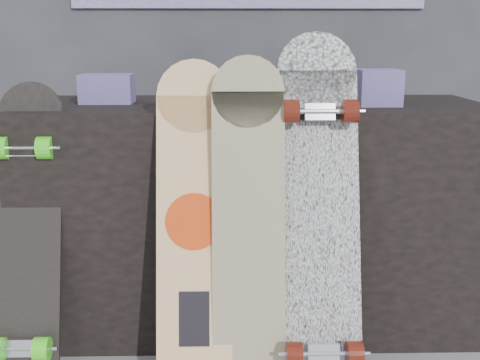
{
  "coord_description": "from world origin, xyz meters",
  "views": [
    {
      "loc": [
        -0.1,
        -1.6,
        1.03
      ],
      "look_at": [
        -0.06,
        0.2,
        0.6
      ],
      "focal_mm": 45.0,
      "sensor_mm": 36.0,
      "label": 1
    }
  ],
  "objects_px": {
    "vendor_table": "(255,213)",
    "longboard_celtic": "(249,215)",
    "skateboard_dark": "(27,227)",
    "longboard_cascadia": "(319,205)",
    "longboard_geisha": "(194,217)"
  },
  "relations": [
    {
      "from": "vendor_table",
      "to": "longboard_celtic",
      "type": "xyz_separation_m",
      "value": [
        -0.04,
        -0.42,
        0.12
      ]
    },
    {
      "from": "longboard_celtic",
      "to": "skateboard_dark",
      "type": "distance_m",
      "value": 0.69
    },
    {
      "from": "longboard_cascadia",
      "to": "longboard_celtic",
      "type": "bearing_deg",
      "value": -170.64
    },
    {
      "from": "vendor_table",
      "to": "longboard_celtic",
      "type": "relative_size",
      "value": 1.63
    },
    {
      "from": "vendor_table",
      "to": "skateboard_dark",
      "type": "relative_size",
      "value": 1.79
    },
    {
      "from": "longboard_celtic",
      "to": "longboard_cascadia",
      "type": "height_order",
      "value": "longboard_cascadia"
    },
    {
      "from": "vendor_table",
      "to": "longboard_geisha",
      "type": "height_order",
      "value": "longboard_geisha"
    },
    {
      "from": "longboard_geisha",
      "to": "longboard_cascadia",
      "type": "distance_m",
      "value": 0.37
    },
    {
      "from": "skateboard_dark",
      "to": "longboard_geisha",
      "type": "bearing_deg",
      "value": -7.79
    },
    {
      "from": "longboard_geisha",
      "to": "longboard_celtic",
      "type": "distance_m",
      "value": 0.16
    },
    {
      "from": "longboard_geisha",
      "to": "longboard_cascadia",
      "type": "relative_size",
      "value": 0.92
    },
    {
      "from": "longboard_geisha",
      "to": "skateboard_dark",
      "type": "relative_size",
      "value": 1.08
    },
    {
      "from": "longboard_celtic",
      "to": "longboard_cascadia",
      "type": "bearing_deg",
      "value": 9.36
    },
    {
      "from": "longboard_celtic",
      "to": "longboard_cascadia",
      "type": "xyz_separation_m",
      "value": [
        0.21,
        0.04,
        0.02
      ]
    },
    {
      "from": "longboard_cascadia",
      "to": "skateboard_dark",
      "type": "height_order",
      "value": "longboard_cascadia"
    }
  ]
}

